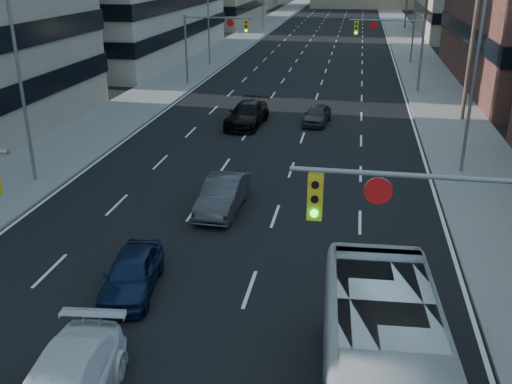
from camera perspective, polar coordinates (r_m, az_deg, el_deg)
name	(u,v)px	position (r m, az deg, el deg)	size (l,w,h in m)	color
road_surface	(338,12)	(134.61, 8.24, 17.43)	(18.00, 300.00, 0.02)	black
sidewalk_left	(287,11)	(135.51, 3.14, 17.67)	(5.00, 300.00, 0.15)	slate
sidewalk_right	(391,12)	(134.68, 13.35, 17.11)	(5.00, 300.00, 0.15)	slate
signal_near_right	(463,240)	(13.71, 19.96, -4.55)	(6.59, 0.33, 6.00)	slate
signal_far_left	(211,36)	(51.04, -4.49, 15.33)	(6.09, 0.33, 6.00)	slate
signal_far_right	(394,39)	(49.56, 13.60, 14.61)	(6.09, 0.33, 6.00)	slate
utility_pole_block	(473,35)	(41.04, 20.90, 14.48)	(2.20, 0.28, 11.00)	#4C3D2D
utility_pole_midblock	(427,4)	(70.66, 16.70, 17.55)	(2.20, 0.28, 11.00)	#4C3D2D
streetlight_left_near	(23,81)	(28.97, -22.24, 10.25)	(2.03, 0.22, 9.00)	slate
streetlight_left_mid	(210,16)	(61.27, -4.65, 17.13)	(2.03, 0.22, 9.00)	slate
streetlight_right_near	(471,76)	(30.09, 20.70, 10.84)	(2.03, 0.22, 9.00)	slate
streetlight_right_far	(413,15)	(64.58, 15.46, 16.69)	(2.03, 0.22, 9.00)	slate
sedan_blue	(132,273)	(19.33, -12.31, -7.91)	(1.60, 3.97, 1.35)	#0D1B36
sedan_grey_center	(223,195)	(24.91, -3.34, -0.28)	(1.54, 4.42, 1.46)	#363638
sedan_black_far	(247,114)	(38.29, -0.89, 7.78)	(2.14, 5.26, 1.53)	black
sedan_grey_right	(317,115)	(38.92, 6.13, 7.71)	(1.51, 3.75, 1.28)	#2E2E30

